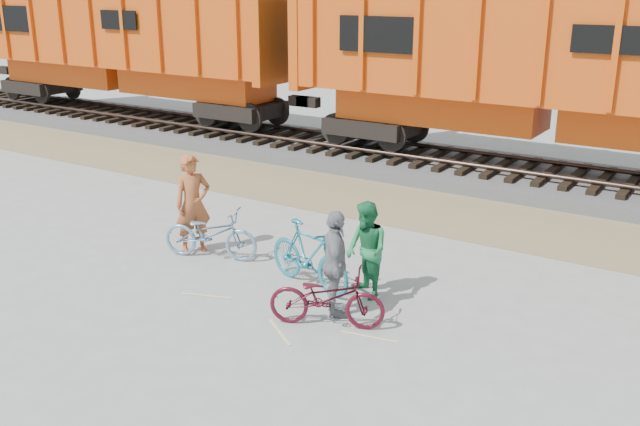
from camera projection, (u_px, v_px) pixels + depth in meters
The scene contains 12 objects.
ground at pixel (283, 292), 12.08m from camera, with size 120.00×120.00×0.00m, color #9E9E99.
gravel_strip at pixel (421, 209), 16.48m from camera, with size 120.00×3.00×0.02m, color #908259.
ballast_bed at pixel (476, 171), 19.23m from camera, with size 120.00×4.00×0.30m, color slate.
track at pixel (477, 159), 19.13m from camera, with size 120.00×2.60×0.24m.
hopper_car_left at pixel (127, 41), 25.06m from camera, with size 14.00×3.13×4.65m.
hopper_car_center at pixel (559, 68), 17.36m from camera, with size 14.00×3.13×4.65m.
bicycle_blue at pixel (211, 234), 13.44m from camera, with size 0.65×1.85×0.97m, color #6C90AF.
bicycle_teal at pixel (309, 256), 12.13m from camera, with size 0.54×1.91×1.15m, color teal.
bicycle_maroon at pixel (327, 298), 10.78m from camera, with size 0.62×1.77×0.93m, color #4C0E1B.
person_solo at pixel (193, 204), 13.63m from camera, with size 0.70×0.46×1.93m, color #A9542B.
person_man at pixel (366, 250), 11.71m from camera, with size 0.79×0.62×1.63m, color #207944.
person_woman at pixel (335, 264), 11.03m from camera, with size 1.00×0.42×1.71m, color gray.
Camera 1 is at (6.50, -8.97, 5.03)m, focal length 40.00 mm.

